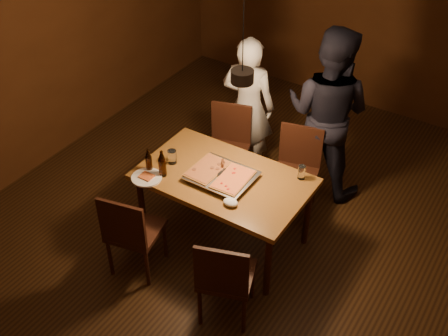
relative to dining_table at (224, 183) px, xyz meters
The scene contains 19 objects.
room_shell 0.74m from the dining_table, 28.16° to the left, with size 6.00×6.00×6.00m.
dining_table is the anchor object (origin of this frame).
chair_far_left 0.91m from the dining_table, 119.62° to the left, with size 0.53×0.53×0.49m.
chair_far_right 0.88m from the dining_table, 67.20° to the left, with size 0.51×0.51×0.49m.
chair_near_left 0.91m from the dining_table, 119.21° to the right, with size 0.50×0.50×0.49m.
chair_near_right 0.94m from the dining_table, 57.01° to the right, with size 0.54×0.54×0.49m.
pizza_tray 0.10m from the dining_table, 91.03° to the right, with size 0.55×0.45×0.05m, color silver.
pizza_meat 0.20m from the dining_table, 164.67° to the right, with size 0.25×0.40×0.02m, color maroon.
pizza_cheese 0.18m from the dining_table, 18.67° to the right, with size 0.25×0.40×0.02m, color gold.
spatula 0.14m from the dining_table, 99.21° to the right, with size 0.09×0.24×0.04m, color silver, non-canonical shape.
beer_bottle_a 0.70m from the dining_table, 156.00° to the right, with size 0.06×0.06×0.22m.
beer_bottle_b 0.58m from the dining_table, 150.09° to the right, with size 0.07×0.07×0.26m.
water_glass_left 0.53m from the dining_table, behind, with size 0.08×0.08×0.13m, color silver.
water_glass_right 0.69m from the dining_table, 31.26° to the left, with size 0.06×0.06×0.13m, color silver.
plate_slice 0.68m from the dining_table, 145.77° to the right, with size 0.27×0.27×0.03m.
napkin 0.39m from the dining_table, 48.87° to the right, with size 0.13×0.10×0.05m, color white.
diner_white 1.18m from the dining_table, 110.47° to the left, with size 0.56×0.37×1.54m, color white.
diner_dark 1.33m from the dining_table, 72.13° to the left, with size 0.87×0.68×1.79m, color black.
pendant_lamp 1.09m from the dining_table, 28.16° to the left, with size 0.18×0.18×1.10m.
Camera 1 is at (1.96, -3.30, 3.83)m, focal length 45.00 mm.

